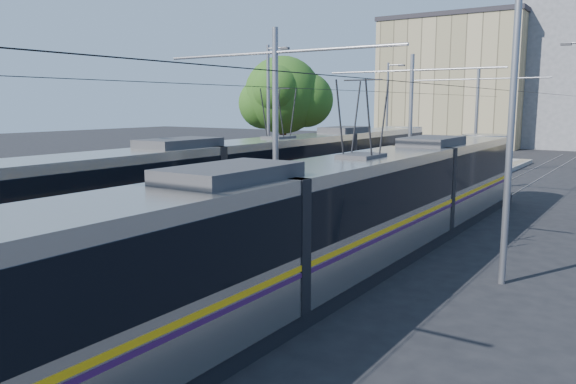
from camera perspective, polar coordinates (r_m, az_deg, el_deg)
The scene contains 12 objects.
ground at distance 14.00m, azimuth -20.82°, elevation -11.85°, with size 160.00×160.00×0.00m, color black.
platform at distance 27.13m, azimuth 9.74°, elevation -1.12°, with size 4.00×50.00×0.30m, color gray.
tactile_strip_left at distance 27.72m, azimuth 7.01°, elevation -0.52°, with size 0.70×50.00×0.01m, color gray.
tactile_strip_right at distance 26.56m, azimuth 12.60°, elevation -1.08°, with size 0.70×50.00×0.01m, color gray.
rails at distance 27.16m, azimuth 9.73°, elevation -1.40°, with size 8.71×70.00×0.03m.
tram_left at distance 25.51m, azimuth -0.95°, elevation 1.91°, with size 2.43×31.31×5.50m.
tram_right at distance 16.58m, azimuth 7.35°, elevation -1.46°, with size 2.43×29.60×5.50m.
catenary at distance 24.15m, azimuth 7.22°, elevation 8.15°, with size 9.20×70.00×7.00m.
street_lamps at distance 30.43m, azimuth 13.05°, elevation 7.50°, with size 15.18×38.22×8.00m.
shelter at distance 21.71m, azimuth 5.29°, elevation 0.43°, with size 0.73×1.16×2.54m.
tree at distance 35.89m, azimuth 0.08°, elevation 9.67°, with size 5.38×4.97×7.81m.
building_left at distance 70.62m, azimuth 16.92°, elevation 10.64°, with size 16.32×12.24×14.76m.
Camera 1 is at (10.84, -7.43, 4.83)m, focal length 35.00 mm.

